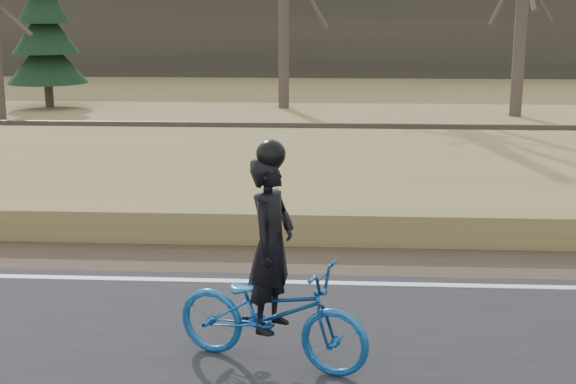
{
  "coord_description": "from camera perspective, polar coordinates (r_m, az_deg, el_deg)",
  "views": [
    {
      "loc": [
        6.19,
        -8.85,
        3.3
      ],
      "look_at": [
        5.64,
        0.5,
        1.1
      ],
      "focal_mm": 50.0,
      "sensor_mm": 36.0,
      "label": 1
    }
  ],
  "objects": [
    {
      "name": "ballast",
      "position": [
        18.21,
        -16.55,
        2.95
      ],
      "size": [
        120.0,
        3.0,
        0.45
      ],
      "primitive_type": "cube",
      "color": "slate",
      "rests_on": "ground"
    },
    {
      "name": "railroad",
      "position": [
        18.16,
        -16.61,
        3.89
      ],
      "size": [
        120.0,
        2.4,
        0.29
      ],
      "color": "black",
      "rests_on": "ballast"
    },
    {
      "name": "treeline_backdrop",
      "position": [
        39.34,
        -5.79,
        12.72
      ],
      "size": [
        120.0,
        4.0,
        6.0
      ],
      "primitive_type": "cube",
      "color": "#383328",
      "rests_on": "ground"
    },
    {
      "name": "cyclist",
      "position": [
        7.34,
        -1.17,
        -7.41
      ],
      "size": [
        1.99,
        1.26,
        2.1
      ],
      "rotation": [
        0.0,
        0.0,
        1.22
      ],
      "color": "#144D8E",
      "rests_on": "road"
    },
    {
      "name": "conifer",
      "position": [
        27.48,
        -16.91,
        10.9
      ],
      "size": [
        2.6,
        2.6,
        5.18
      ],
      "color": "#4A3E36",
      "rests_on": "ground"
    }
  ]
}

